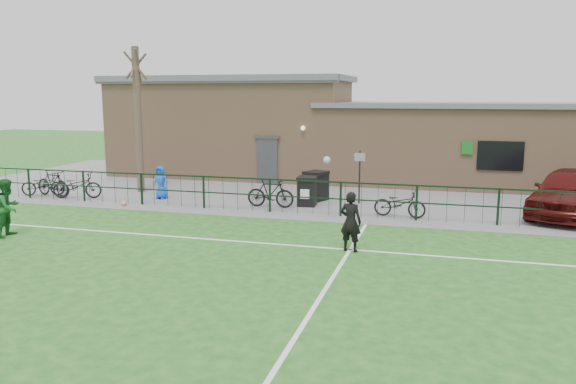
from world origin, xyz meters
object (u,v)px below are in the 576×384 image
(bicycle_b, at_px, (53,183))
(bicycle_d, at_px, (270,193))
(sign_post, at_px, (359,177))
(bicycle_a, at_px, (43,185))
(wheelie_bin_right, at_px, (316,187))
(car_maroon, at_px, (570,192))
(bare_tree, at_px, (138,121))
(wheelie_bin_left, at_px, (307,192))
(outfield_player, at_px, (8,207))
(spectator_child, at_px, (161,182))
(ball_ground, at_px, (124,203))
(bicycle_e, at_px, (400,204))
(bicycle_c, at_px, (77,186))

(bicycle_b, height_order, bicycle_d, bicycle_b)
(sign_post, bearing_deg, bicycle_d, -151.86)
(sign_post, relative_size, bicycle_a, 1.17)
(sign_post, height_order, bicycle_a, sign_post)
(sign_post, height_order, bicycle_b, sign_post)
(wheelie_bin_right, distance_m, car_maroon, 8.86)
(bare_tree, height_order, wheelie_bin_left, bare_tree)
(bicycle_b, distance_m, outfield_player, 6.48)
(spectator_child, xyz_separation_m, outfield_player, (-1.44, -6.43, 0.17))
(bicycle_b, relative_size, outfield_player, 1.06)
(bare_tree, height_order, bicycle_d, bare_tree)
(ball_ground, bearing_deg, sign_post, 18.44)
(wheelie_bin_right, relative_size, sign_post, 0.53)
(wheelie_bin_left, bearing_deg, bicycle_a, 179.85)
(wheelie_bin_left, bearing_deg, wheelie_bin_right, 80.99)
(bare_tree, relative_size, bicycle_d, 3.44)
(bare_tree, relative_size, wheelie_bin_left, 6.06)
(bicycle_d, height_order, outfield_player, outfield_player)
(wheelie_bin_left, height_order, car_maroon, car_maroon)
(car_maroon, xyz_separation_m, outfield_player, (-16.22, -7.19, -0.01))
(car_maroon, relative_size, bicycle_e, 2.82)
(sign_post, bearing_deg, outfield_player, -140.26)
(spectator_child, bearing_deg, ball_ground, -105.40)
(bare_tree, xyz_separation_m, ball_ground, (0.95, -2.89, -2.90))
(wheelie_bin_right, xyz_separation_m, bicycle_b, (-10.41, -2.00, 0.01))
(bare_tree, xyz_separation_m, wheelie_bin_left, (7.49, -1.04, -2.48))
(spectator_child, bearing_deg, bicycle_d, 0.79)
(bicycle_c, relative_size, ball_ground, 9.32)
(bicycle_c, height_order, bicycle_e, bicycle_c)
(car_maroon, bearing_deg, sign_post, -160.73)
(sign_post, bearing_deg, bicycle_b, -171.39)
(sign_post, relative_size, bicycle_c, 1.05)
(bicycle_c, height_order, ball_ground, bicycle_c)
(wheelie_bin_left, xyz_separation_m, wheelie_bin_right, (0.08, 1.08, 0.03))
(bare_tree, xyz_separation_m, bicycle_c, (-1.63, -2.04, -2.48))
(outfield_player, bearing_deg, wheelie_bin_left, -54.39)
(outfield_player, relative_size, ball_ground, 8.25)
(bicycle_b, xyz_separation_m, ball_ground, (3.79, -0.94, -0.45))
(bare_tree, height_order, ball_ground, bare_tree)
(car_maroon, distance_m, bicycle_a, 19.79)
(bicycle_d, bearing_deg, car_maroon, -84.11)
(wheelie_bin_left, relative_size, sign_post, 0.50)
(car_maroon, bearing_deg, wheelie_bin_left, -154.24)
(wheelie_bin_right, xyz_separation_m, bicycle_c, (-9.20, -2.09, -0.03))
(ball_ground, bearing_deg, bicycle_a, 167.22)
(car_maroon, bearing_deg, spectator_child, -154.80)
(car_maroon, distance_m, bicycle_d, 10.20)
(car_maroon, xyz_separation_m, bicycle_b, (-19.24, -1.46, -0.29))
(bicycle_d, height_order, spectator_child, spectator_child)
(bicycle_a, bearing_deg, wheelie_bin_right, -100.74)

